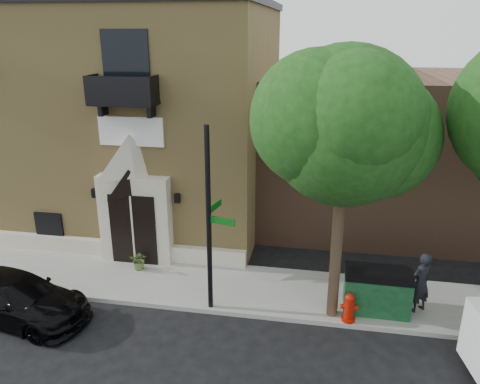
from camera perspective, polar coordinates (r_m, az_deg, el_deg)
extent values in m
plane|color=black|center=(15.38, -12.53, -13.46)|extent=(120.00, 120.00, 0.00)
cube|color=gray|center=(16.22, -7.20, -10.94)|extent=(42.00, 3.00, 0.15)
cube|color=tan|center=(21.85, -12.81, 9.09)|extent=(12.00, 10.00, 9.00)
cube|color=black|center=(21.55, -13.78, 21.33)|extent=(12.20, 10.20, 0.30)
cube|color=beige|center=(18.63, -17.89, -6.28)|extent=(12.00, 0.30, 0.60)
cube|color=beige|center=(17.18, -12.60, -3.25)|extent=(2.60, 0.55, 3.20)
pyramid|color=beige|center=(16.44, -13.20, 4.34)|extent=(2.60, 0.55, 1.50)
cube|color=black|center=(17.05, -12.90, -4.54)|extent=(1.70, 0.06, 2.60)
cube|color=beige|center=(17.02, -12.95, -4.60)|extent=(0.06, 0.04, 2.60)
cube|color=white|center=(16.43, -13.15, 7.21)|extent=(2.30, 0.10, 1.00)
cube|color=black|center=(15.91, -13.98, 10.42)|extent=(2.20, 0.90, 0.10)
cube|color=black|center=(15.46, -14.76, 11.80)|extent=(2.20, 0.06, 0.90)
cube|color=black|center=(16.30, -17.56, 11.91)|extent=(0.06, 0.90, 0.90)
cube|color=black|center=(15.45, -10.47, 12.11)|extent=(0.06, 0.90, 0.90)
cube|color=black|center=(16.16, -13.72, 14.87)|extent=(1.60, 0.08, 2.20)
cube|color=black|center=(19.19, -22.25, -3.77)|extent=(1.10, 0.10, 1.00)
cube|color=#CD4D10|center=(19.22, -22.20, -3.74)|extent=(0.85, 0.06, 0.75)
cube|color=black|center=(17.64, -17.30, -0.12)|extent=(0.18, 0.18, 0.32)
cube|color=black|center=(16.47, -7.66, -0.76)|extent=(0.18, 0.18, 0.32)
cube|color=brown|center=(22.40, 27.05, 4.28)|extent=(18.00, 8.00, 6.40)
cylinder|color=#38281C|center=(13.65, 11.66, -6.99)|extent=(0.32, 0.32, 4.20)
sphere|color=#133B10|center=(12.51, 12.77, 7.84)|extent=(4.20, 4.20, 4.20)
sphere|color=#133B10|center=(12.92, 16.19, 6.55)|extent=(3.36, 3.36, 3.36)
sphere|color=#133B10|center=(12.26, 9.57, 8.77)|extent=(3.57, 3.57, 3.57)
sphere|color=#133B10|center=(11.76, 14.01, 9.02)|extent=(3.15, 3.15, 3.15)
imported|color=black|center=(15.67, -25.72, -11.52)|extent=(4.93, 2.69, 1.35)
cylinder|color=black|center=(13.47, -3.84, -3.64)|extent=(0.15, 0.15, 5.63)
cube|color=#0B5512|center=(13.26, -2.21, -3.56)|extent=(0.79, 0.22, 0.21)
cube|color=#0B5512|center=(13.69, -3.07, -1.75)|extent=(0.22, 0.79, 0.21)
cylinder|color=#9C1104|center=(14.48, 13.04, -14.84)|extent=(0.40, 0.40, 0.09)
cylinder|color=#9C1104|center=(14.29, 13.15, -13.67)|extent=(0.29, 0.29, 0.62)
sphere|color=#9C1104|center=(14.11, 13.26, -12.50)|extent=(0.29, 0.29, 0.29)
cylinder|color=#9C1104|center=(14.27, 13.17, -13.50)|extent=(0.50, 0.13, 0.13)
cube|color=#0E361A|center=(14.91, 16.31, -11.66)|extent=(1.91, 1.08, 1.16)
cube|color=black|center=(14.60, 16.54, -9.52)|extent=(1.97, 1.13, 0.13)
imported|color=#516632|center=(17.00, -12.18, -8.13)|extent=(0.69, 0.62, 0.69)
imported|color=black|center=(15.08, 21.19, -10.25)|extent=(0.83, 0.78, 1.90)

